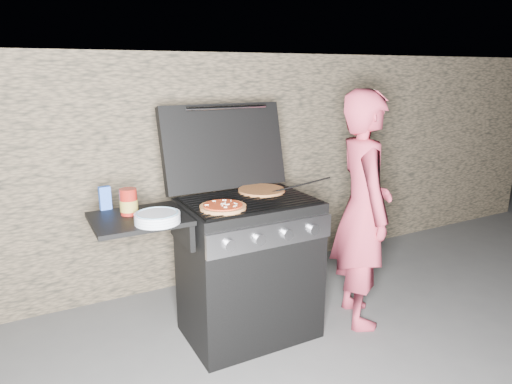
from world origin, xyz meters
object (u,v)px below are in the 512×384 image
gas_grill (213,276)px  sauce_jar (129,202)px  person (363,210)px  pizza_topped (223,206)px

gas_grill → sauce_jar: (-0.45, 0.07, 0.52)m
gas_grill → sauce_jar: bearing=171.8°
sauce_jar → person: person is taller
gas_grill → person: person is taller
pizza_topped → sauce_jar: bearing=160.5°
pizza_topped → person: 0.98m
gas_grill → person: (1.00, -0.18, 0.33)m
gas_grill → person: bearing=-10.1°
sauce_jar → person: 1.49m
person → sauce_jar: bearing=102.3°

